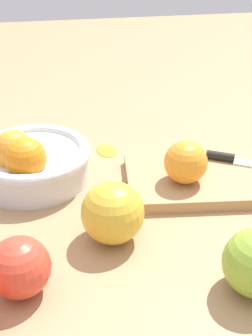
{
  "coord_description": "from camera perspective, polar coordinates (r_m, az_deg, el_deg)",
  "views": [
    {
      "loc": [
        -0.15,
        -0.55,
        0.39
      ],
      "look_at": [
        -0.05,
        0.03,
        0.04
      ],
      "focal_mm": 49.23,
      "sensor_mm": 36.0,
      "label": 1
    }
  ],
  "objects": [
    {
      "name": "orange_on_board",
      "position": [
        0.69,
        7.41,
        0.71
      ],
      "size": [
        0.06,
        0.06,
        0.06
      ],
      "primitive_type": "sphere",
      "color": "orange",
      "rests_on": "cutting_board"
    },
    {
      "name": "bowl",
      "position": [
        0.73,
        -11.76,
        0.89
      ],
      "size": [
        0.18,
        0.18,
        0.09
      ],
      "color": "silver",
      "rests_on": "ground_plane"
    },
    {
      "name": "apple_front_left",
      "position": [
        0.53,
        -13.04,
        -11.89
      ],
      "size": [
        0.07,
        0.07,
        0.07
      ],
      "primitive_type": "sphere",
      "color": "#D6422D",
      "rests_on": "ground_plane"
    },
    {
      "name": "citrus_peel",
      "position": [
        0.82,
        -2.39,
        2.38
      ],
      "size": [
        0.04,
        0.06,
        0.01
      ],
      "primitive_type": "ellipsoid",
      "rotation": [
        0.0,
        0.0,
        4.84
      ],
      "color": "orange",
      "rests_on": "ground_plane"
    },
    {
      "name": "knife",
      "position": [
        0.76,
        14.03,
        0.89
      ],
      "size": [
        0.14,
        0.09,
        0.01
      ],
      "color": "silver",
      "rests_on": "cutting_board"
    },
    {
      "name": "cutting_board",
      "position": [
        0.73,
        9.41,
        -1.37
      ],
      "size": [
        0.25,
        0.18,
        0.02
      ],
      "primitive_type": "cube",
      "rotation": [
        0.0,
        0.0,
        -0.11
      ],
      "color": "tan",
      "rests_on": "ground_plane"
    },
    {
      "name": "ground_plane",
      "position": [
        0.69,
        4.34,
        -3.86
      ],
      "size": [
        2.4,
        2.4,
        0.0
      ],
      "primitive_type": "plane",
      "color": "tan"
    },
    {
      "name": "apple_front_left_2",
      "position": [
        0.59,
        -1.67,
        -5.56
      ],
      "size": [
        0.08,
        0.08,
        0.08
      ],
      "primitive_type": "sphere",
      "color": "gold",
      "rests_on": "ground_plane"
    }
  ]
}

